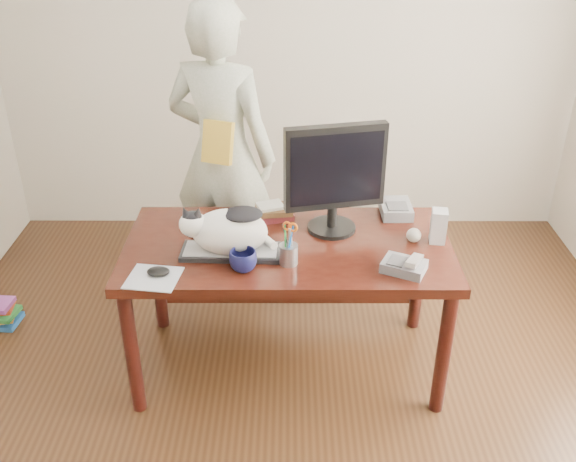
{
  "coord_description": "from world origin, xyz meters",
  "views": [
    {
      "loc": [
        0.01,
        -2.12,
        2.33
      ],
      "look_at": [
        0.0,
        0.55,
        0.85
      ],
      "focal_mm": 40.0,
      "sensor_mm": 36.0,
      "label": 1
    }
  ],
  "objects_px": {
    "baseball": "(414,235)",
    "cat": "(227,230)",
    "keyboard": "(231,251)",
    "coffee_mug": "(243,261)",
    "desk": "(288,261)",
    "monitor": "(335,174)",
    "calculator": "(396,209)",
    "person": "(222,155)",
    "phone": "(405,265)",
    "book_stack": "(273,212)",
    "mouse": "(158,272)",
    "pen_cup": "(289,252)",
    "speaker": "(439,226)"
  },
  "relations": [
    {
      "from": "monitor",
      "to": "pen_cup",
      "type": "height_order",
      "value": "monitor"
    },
    {
      "from": "monitor",
      "to": "book_stack",
      "type": "distance_m",
      "value": 0.45
    },
    {
      "from": "cat",
      "to": "baseball",
      "type": "height_order",
      "value": "cat"
    },
    {
      "from": "mouse",
      "to": "person",
      "type": "xyz_separation_m",
      "value": [
        0.2,
        1.06,
        0.13
      ]
    },
    {
      "from": "mouse",
      "to": "baseball",
      "type": "distance_m",
      "value": 1.24
    },
    {
      "from": "desk",
      "to": "phone",
      "type": "bearing_deg",
      "value": -31.2
    },
    {
      "from": "cat",
      "to": "calculator",
      "type": "distance_m",
      "value": 0.96
    },
    {
      "from": "cat",
      "to": "person",
      "type": "bearing_deg",
      "value": 98.74
    },
    {
      "from": "speaker",
      "to": "desk",
      "type": "bearing_deg",
      "value": -174.44
    },
    {
      "from": "keyboard",
      "to": "calculator",
      "type": "bearing_deg",
      "value": 28.44
    },
    {
      "from": "speaker",
      "to": "person",
      "type": "bearing_deg",
      "value": 156.14
    },
    {
      "from": "desk",
      "to": "book_stack",
      "type": "relative_size",
      "value": 6.68
    },
    {
      "from": "keyboard",
      "to": "calculator",
      "type": "relative_size",
      "value": 2.24
    },
    {
      "from": "cat",
      "to": "mouse",
      "type": "distance_m",
      "value": 0.37
    },
    {
      "from": "monitor",
      "to": "coffee_mug",
      "type": "xyz_separation_m",
      "value": [
        -0.43,
        -0.37,
        -0.27
      ]
    },
    {
      "from": "phone",
      "to": "calculator",
      "type": "xyz_separation_m",
      "value": [
        0.04,
        0.57,
        0.0
      ]
    },
    {
      "from": "calculator",
      "to": "book_stack",
      "type": "bearing_deg",
      "value": -177.0
    },
    {
      "from": "keyboard",
      "to": "cat",
      "type": "distance_m",
      "value": 0.12
    },
    {
      "from": "coffee_mug",
      "to": "calculator",
      "type": "height_order",
      "value": "coffee_mug"
    },
    {
      "from": "keyboard",
      "to": "person",
      "type": "xyz_separation_m",
      "value": [
        -0.12,
        0.86,
        0.14
      ]
    },
    {
      "from": "keyboard",
      "to": "person",
      "type": "bearing_deg",
      "value": 99.72
    },
    {
      "from": "cat",
      "to": "coffee_mug",
      "type": "xyz_separation_m",
      "value": [
        0.08,
        -0.14,
        -0.08
      ]
    },
    {
      "from": "desk",
      "to": "monitor",
      "type": "relative_size",
      "value": 2.84
    },
    {
      "from": "desk",
      "to": "monitor",
      "type": "distance_m",
      "value": 0.52
    },
    {
      "from": "keyboard",
      "to": "person",
      "type": "height_order",
      "value": "person"
    },
    {
      "from": "baseball",
      "to": "book_stack",
      "type": "bearing_deg",
      "value": 160.09
    },
    {
      "from": "coffee_mug",
      "to": "baseball",
      "type": "relative_size",
      "value": 1.78
    },
    {
      "from": "keyboard",
      "to": "coffee_mug",
      "type": "height_order",
      "value": "coffee_mug"
    },
    {
      "from": "desk",
      "to": "cat",
      "type": "distance_m",
      "value": 0.44
    },
    {
      "from": "coffee_mug",
      "to": "book_stack",
      "type": "bearing_deg",
      "value": 76.78
    },
    {
      "from": "coffee_mug",
      "to": "keyboard",
      "type": "bearing_deg",
      "value": 115.65
    },
    {
      "from": "keyboard",
      "to": "speaker",
      "type": "bearing_deg",
      "value": 9.21
    },
    {
      "from": "baseball",
      "to": "coffee_mug",
      "type": "bearing_deg",
      "value": -162.17
    },
    {
      "from": "calculator",
      "to": "keyboard",
      "type": "bearing_deg",
      "value": -154.45
    },
    {
      "from": "keyboard",
      "to": "phone",
      "type": "height_order",
      "value": "phone"
    },
    {
      "from": "calculator",
      "to": "desk",
      "type": "bearing_deg",
      "value": -157.74
    },
    {
      "from": "monitor",
      "to": "coffee_mug",
      "type": "distance_m",
      "value": 0.63
    },
    {
      "from": "phone",
      "to": "speaker",
      "type": "height_order",
      "value": "speaker"
    },
    {
      "from": "cat",
      "to": "mouse",
      "type": "xyz_separation_m",
      "value": [
        -0.3,
        -0.19,
        -0.11
      ]
    },
    {
      "from": "baseball",
      "to": "cat",
      "type": "bearing_deg",
      "value": -172.24
    },
    {
      "from": "book_stack",
      "to": "calculator",
      "type": "bearing_deg",
      "value": -8.73
    },
    {
      "from": "keyboard",
      "to": "pen_cup",
      "type": "relative_size",
      "value": 2.16
    },
    {
      "from": "keyboard",
      "to": "calculator",
      "type": "height_order",
      "value": "calculator"
    },
    {
      "from": "phone",
      "to": "cat",
      "type": "bearing_deg",
      "value": -164.64
    },
    {
      "from": "baseball",
      "to": "desk",
      "type": "bearing_deg",
      "value": 175.09
    },
    {
      "from": "person",
      "to": "desk",
      "type": "bearing_deg",
      "value": 140.11
    },
    {
      "from": "cat",
      "to": "calculator",
      "type": "bearing_deg",
      "value": 28.13
    },
    {
      "from": "pen_cup",
      "to": "phone",
      "type": "distance_m",
      "value": 0.53
    },
    {
      "from": "pen_cup",
      "to": "mouse",
      "type": "xyz_separation_m",
      "value": [
        -0.59,
        -0.11,
        -0.04
      ]
    },
    {
      "from": "baseball",
      "to": "calculator",
      "type": "relative_size",
      "value": 0.34
    }
  ]
}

